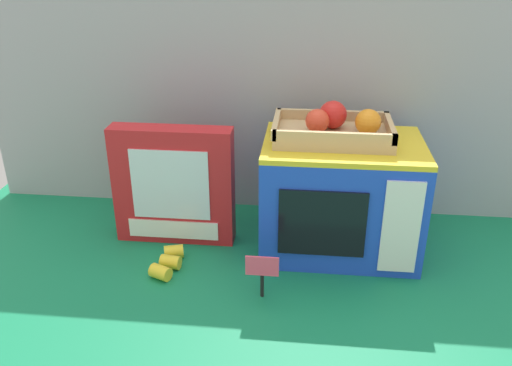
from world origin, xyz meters
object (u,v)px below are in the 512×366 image
at_px(loose_toy_banana, 168,262).
at_px(toy_microwave, 340,196).
at_px(food_groups_crate, 337,128).
at_px(cookie_set_box, 174,186).
at_px(price_sign, 262,270).

bearing_deg(loose_toy_banana, toy_microwave, 19.58).
relative_size(food_groups_crate, cookie_set_box, 0.90).
bearing_deg(price_sign, cookie_set_box, 137.28).
height_order(cookie_set_box, price_sign, cookie_set_box).
height_order(toy_microwave, loose_toy_banana, toy_microwave).
bearing_deg(loose_toy_banana, cookie_set_box, 95.41).
height_order(toy_microwave, cookie_set_box, cookie_set_box).
bearing_deg(cookie_set_box, price_sign, -42.72).
height_order(price_sign, loose_toy_banana, price_sign).
bearing_deg(food_groups_crate, toy_microwave, -37.91).
xyz_separation_m(food_groups_crate, loose_toy_banana, (-0.37, -0.15, -0.29)).
bearing_deg(toy_microwave, cookie_set_box, -179.37).
relative_size(toy_microwave, food_groups_crate, 1.38).
bearing_deg(price_sign, loose_toy_banana, 159.28).
distance_m(toy_microwave, food_groups_crate, 0.17).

